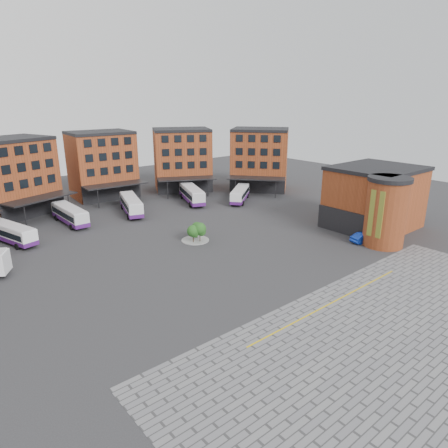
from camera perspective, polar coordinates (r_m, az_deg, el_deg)
ground at (r=53.69m, az=1.68°, el=-6.25°), size 160.00×160.00×0.00m
paving_zone at (r=43.45m, az=24.06°, el=-14.16°), size 50.00×22.00×0.02m
yellow_line at (r=46.75m, az=15.22°, el=-10.76°), size 26.00×0.15×0.02m
main_building at (r=81.22m, az=-19.22°, el=6.44°), size 94.14×42.48×14.60m
east_building at (r=71.80m, az=20.91°, el=3.27°), size 17.40×15.40×10.60m
tree_island at (r=62.61m, az=-3.88°, el=-0.97°), size 4.40×4.40×3.16m
bus_b at (r=70.14m, az=-28.11°, el=-1.14°), size 5.35×10.94×3.01m
bus_c at (r=76.32m, az=-21.16°, el=1.27°), size 3.05×11.31×3.17m
bus_d at (r=79.55m, az=-13.11°, el=2.71°), size 6.07×11.88×3.27m
bus_e at (r=86.02m, az=-4.64°, el=4.29°), size 6.86×12.21×3.39m
bus_f at (r=86.71m, az=2.30°, el=4.30°), size 9.88×8.51×3.00m
blue_car at (r=66.29m, az=19.37°, el=-1.81°), size 4.86×2.47×1.53m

